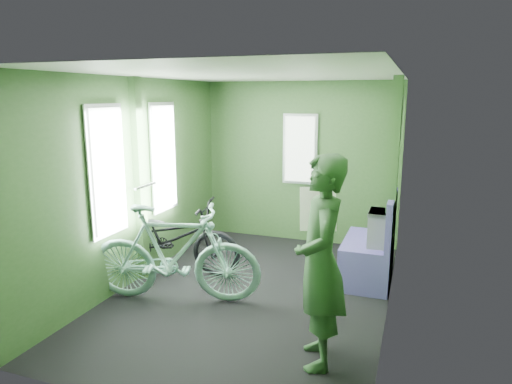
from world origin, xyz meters
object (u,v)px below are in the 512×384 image
Objects in this scene: bicycle_mint at (176,303)px; bicycle_black at (173,272)px; waste_box at (380,249)px; bench_seat at (370,255)px; passenger at (320,262)px.

bicycle_black is at bearing 18.45° from bicycle_mint.
bicycle_mint is at bearing -154.45° from bicycle_black.
bicycle_black is 2.45m from waste_box.
bench_seat reaches higher than waste_box.
bicycle_mint is at bearing -144.82° from bench_seat.
bench_seat reaches higher than bicycle_black.
passenger is (1.61, -0.55, 0.84)m from bicycle_mint.
bench_seat reaches higher than bicycle_mint.
bicycle_black is 1.95× the size of waste_box.
bicycle_mint is 2.28m from waste_box.
bench_seat is at bearing 126.29° from waste_box.
bicycle_mint is 1.90m from passenger.
bicycle_black is at bearing -170.41° from waste_box.
bicycle_black is 1.66× the size of bench_seat.
passenger is 1.92m from bench_seat.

